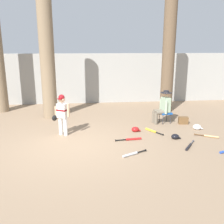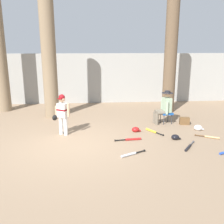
{
  "view_description": "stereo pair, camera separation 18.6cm",
  "coord_description": "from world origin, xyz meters",
  "views": [
    {
      "loc": [
        0.33,
        -6.71,
        2.73
      ],
      "look_at": [
        1.12,
        0.8,
        0.75
      ],
      "focal_mm": 40.28,
      "sensor_mm": 36.0,
      "label": 1
    },
    {
      "loc": [
        0.51,
        -6.73,
        2.73
      ],
      "look_at": [
        1.12,
        0.8,
        0.75
      ],
      "focal_mm": 40.28,
      "sensor_mm": 36.0,
      "label": 2
    }
  ],
  "objects": [
    {
      "name": "ground_plane",
      "position": [
        0.0,
        0.0,
        0.0
      ],
      "size": [
        60.0,
        60.0,
        0.0
      ],
      "primitive_type": "plane",
      "color": "#897056"
    },
    {
      "name": "seated_spectator",
      "position": [
        3.08,
        1.87,
        0.64
      ],
      "size": [
        0.68,
        0.54,
        1.2
      ],
      "color": "#6B6051",
      "rests_on": "ground"
    },
    {
      "name": "bat_aluminum_silver",
      "position": [
        1.47,
        -0.8,
        0.03
      ],
      "size": [
        0.7,
        0.4,
        0.07
      ],
      "color": "#B7BCC6",
      "rests_on": "ground"
    },
    {
      "name": "bat_red_barrel",
      "position": [
        1.65,
        0.27,
        0.03
      ],
      "size": [
        0.81,
        0.15,
        0.07
      ],
      "color": "red",
      "rests_on": "ground"
    },
    {
      "name": "concrete_back_wall",
      "position": [
        0.0,
        5.72,
        1.2
      ],
      "size": [
        18.0,
        0.36,
        2.4
      ],
      "primitive_type": "cube",
      "color": "#9E9E99",
      "rests_on": "ground"
    },
    {
      "name": "tree_near_player",
      "position": [
        -1.08,
        3.09,
        2.03
      ],
      "size": [
        0.84,
        0.84,
        4.88
      ],
      "color": "#7F6B51",
      "rests_on": "ground"
    },
    {
      "name": "batting_helmet_red",
      "position": [
        1.92,
        1.04,
        0.07
      ],
      "size": [
        0.3,
        0.23,
        0.17
      ],
      "color": "#A81919",
      "rests_on": "ground"
    },
    {
      "name": "batting_helmet_black",
      "position": [
        2.99,
        0.24,
        0.07
      ],
      "size": [
        0.28,
        0.22,
        0.16
      ],
      "color": "black",
      "rests_on": "ground"
    },
    {
      "name": "tree_behind_spectator",
      "position": [
        3.74,
        3.57,
        1.96
      ],
      "size": [
        0.8,
        0.8,
        4.71
      ],
      "color": "brown",
      "rests_on": "ground"
    },
    {
      "name": "folding_stool",
      "position": [
        3.18,
        1.89,
        0.36
      ],
      "size": [
        0.45,
        0.45,
        0.41
      ],
      "color": "#194C9E",
      "rests_on": "ground"
    },
    {
      "name": "bat_black_composite",
      "position": [
        3.15,
        -0.44,
        0.03
      ],
      "size": [
        0.52,
        0.66,
        0.07
      ],
      "color": "black",
      "rests_on": "ground"
    },
    {
      "name": "bat_wood_tan",
      "position": [
        4.1,
        0.27,
        0.03
      ],
      "size": [
        0.66,
        0.41,
        0.07
      ],
      "color": "tan",
      "rests_on": "ground"
    },
    {
      "name": "young_ballplayer",
      "position": [
        -0.44,
        0.95,
        0.74
      ],
      "size": [
        0.61,
        0.36,
        1.31
      ],
      "color": "white",
      "rests_on": "ground"
    },
    {
      "name": "bat_yellow_trainer",
      "position": [
        2.47,
        0.95,
        0.03
      ],
      "size": [
        0.45,
        0.69,
        0.07
      ],
      "color": "yellow",
      "rests_on": "ground"
    },
    {
      "name": "batting_helmet_white",
      "position": [
        4.04,
        1.03,
        0.08
      ],
      "size": [
        0.32,
        0.25,
        0.19
      ],
      "color": "silver",
      "rests_on": "ground"
    },
    {
      "name": "handbag_beside_stool",
      "position": [
        3.81,
        1.69,
        0.13
      ],
      "size": [
        0.36,
        0.23,
        0.26
      ],
      "primitive_type": "cube",
      "rotation": [
        0.0,
        0.0,
        -0.15
      ],
      "color": "brown",
      "rests_on": "ground"
    }
  ]
}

